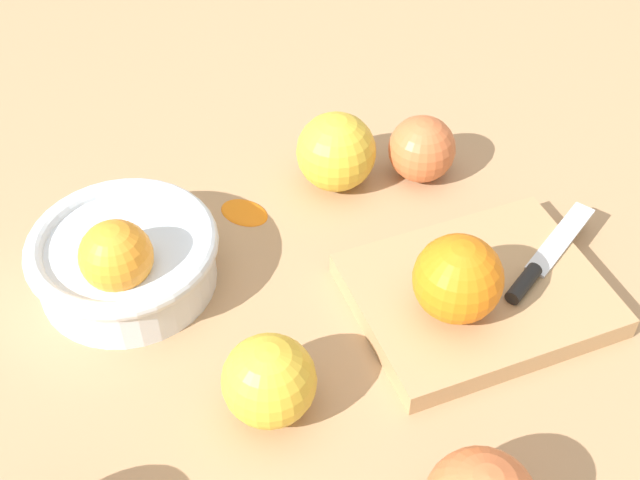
{
  "coord_description": "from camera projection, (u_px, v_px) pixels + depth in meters",
  "views": [
    {
      "loc": [
        -0.15,
        -0.45,
        0.59
      ],
      "look_at": [
        0.02,
        0.07,
        0.04
      ],
      "focal_mm": 47.24,
      "sensor_mm": 36.0,
      "label": 1
    }
  ],
  "objects": [
    {
      "name": "ground_plane",
      "position": [
        323.0,
        327.0,
        0.75
      ],
      "size": [
        2.4,
        2.4,
        0.0
      ],
      "primitive_type": "plane",
      "color": "tan"
    },
    {
      "name": "bowl",
      "position": [
        124.0,
        258.0,
        0.76
      ],
      "size": [
        0.17,
        0.17,
        0.09
      ],
      "color": "silver",
      "rests_on": "ground_plane"
    },
    {
      "name": "cutting_board",
      "position": [
        477.0,
        295.0,
        0.76
      ],
      "size": [
        0.23,
        0.19,
        0.02
      ],
      "primitive_type": "cube",
      "rotation": [
        0.0,
        0.0,
        0.07
      ],
      "color": "tan",
      "rests_on": "ground_plane"
    },
    {
      "name": "orange_on_board",
      "position": [
        458.0,
        279.0,
        0.71
      ],
      "size": [
        0.08,
        0.08,
        0.08
      ],
      "primitive_type": "sphere",
      "color": "orange",
      "rests_on": "cutting_board"
    },
    {
      "name": "knife",
      "position": [
        540.0,
        264.0,
        0.77
      ],
      "size": [
        0.14,
        0.1,
        0.01
      ],
      "color": "silver",
      "rests_on": "cutting_board"
    },
    {
      "name": "apple_front_left_2",
      "position": [
        269.0,
        381.0,
        0.66
      ],
      "size": [
        0.08,
        0.08,
        0.08
      ],
      "primitive_type": "sphere",
      "color": "gold",
      "rests_on": "ground_plane"
    },
    {
      "name": "apple_back_right",
      "position": [
        336.0,
        152.0,
        0.86
      ],
      "size": [
        0.08,
        0.08,
        0.08
      ],
      "primitive_type": "sphere",
      "color": "gold",
      "rests_on": "ground_plane"
    },
    {
      "name": "apple_back_right_2",
      "position": [
        422.0,
        149.0,
        0.87
      ],
      "size": [
        0.07,
        0.07,
        0.07
      ],
      "primitive_type": "sphere",
      "color": "#CC6638",
      "rests_on": "ground_plane"
    },
    {
      "name": "citrus_peel",
      "position": [
        244.0,
        210.0,
        0.85
      ],
      "size": [
        0.06,
        0.06,
        0.01
      ],
      "primitive_type": "ellipsoid",
      "rotation": [
        0.0,
        0.0,
        5.43
      ],
      "color": "orange",
      "rests_on": "ground_plane"
    }
  ]
}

